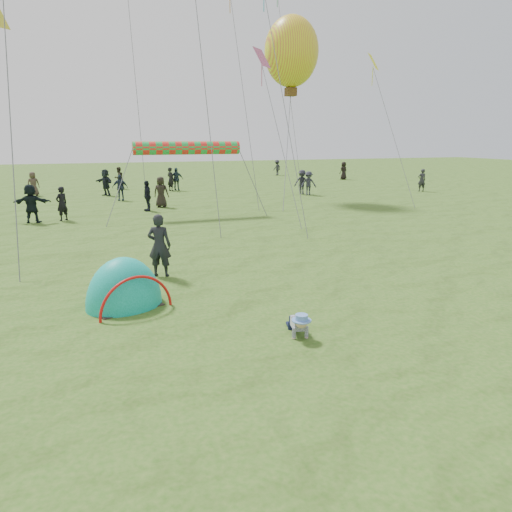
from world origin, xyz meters
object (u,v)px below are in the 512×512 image
object	(u,v)px
crawling_toddler	(299,323)
balloon_kite	(291,56)
standing_adult	(159,245)
popup_tent	(125,305)

from	to	relation	value
crawling_toddler	balloon_kite	xyz separation A→B (m)	(8.28, 19.60, 8.28)
crawling_toddler	balloon_kite	size ratio (longest dim) A/B	0.15
standing_adult	crawling_toddler	bearing A→B (deg)	133.60
popup_tent	standing_adult	bearing A→B (deg)	41.65
popup_tent	balloon_kite	size ratio (longest dim) A/B	0.50
popup_tent	balloon_kite	xyz separation A→B (m)	(11.37, 16.74, 8.54)
crawling_toddler	balloon_kite	bearing A→B (deg)	77.29
balloon_kite	popup_tent	bearing A→B (deg)	-124.19
popup_tent	standing_adult	distance (m)	2.51
popup_tent	crawling_toddler	bearing A→B (deg)	-62.85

